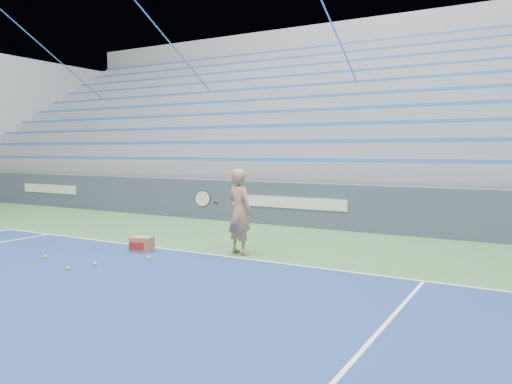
# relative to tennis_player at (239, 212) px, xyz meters

# --- Properties ---
(sponsor_barrier) EXTENTS (30.00, 0.32, 1.10)m
(sponsor_barrier) POSITION_rel_tennis_player_xyz_m (-0.75, 3.66, -0.24)
(sponsor_barrier) COLOR #3F4860
(sponsor_barrier) RESTS_ON ground
(bleachers) EXTENTS (31.00, 9.15, 7.30)m
(bleachers) POSITION_rel_tennis_player_xyz_m (-0.75, 9.38, 1.57)
(bleachers) COLOR gray
(bleachers) RESTS_ON ground
(tennis_player) EXTENTS (0.94, 0.89, 1.57)m
(tennis_player) POSITION_rel_tennis_player_xyz_m (0.00, 0.00, 0.00)
(tennis_player) COLOR tan
(tennis_player) RESTS_ON ground
(ball_box) EXTENTS (0.44, 0.37, 0.29)m
(ball_box) POSITION_rel_tennis_player_xyz_m (-1.68, -0.77, -0.64)
(ball_box) COLOR #946C47
(ball_box) RESTS_ON ground
(tennis_ball_0) EXTENTS (0.07, 0.07, 0.07)m
(tennis_ball_0) POSITION_rel_tennis_player_xyz_m (-0.28, 0.28, -0.76)
(tennis_ball_0) COLOR #B3DA2C
(tennis_ball_0) RESTS_ON ground
(tennis_ball_1) EXTENTS (0.07, 0.07, 0.07)m
(tennis_ball_1) POSITION_rel_tennis_player_xyz_m (-1.53, -0.58, -0.76)
(tennis_ball_1) COLOR #B3DA2C
(tennis_ball_1) RESTS_ON ground
(tennis_ball_2) EXTENTS (0.07, 0.07, 0.07)m
(tennis_ball_2) POSITION_rel_tennis_player_xyz_m (-1.71, -2.44, -0.76)
(tennis_ball_2) COLOR #B3DA2C
(tennis_ball_2) RESTS_ON ground
(tennis_ball_3) EXTENTS (0.07, 0.07, 0.07)m
(tennis_ball_3) POSITION_rel_tennis_player_xyz_m (-1.57, -1.99, -0.76)
(tennis_ball_3) COLOR #B3DA2C
(tennis_ball_3) RESTS_ON ground
(tennis_ball_4) EXTENTS (0.07, 0.07, 0.07)m
(tennis_ball_4) POSITION_rel_tennis_player_xyz_m (-1.12, -1.20, -0.76)
(tennis_ball_4) COLOR #B3DA2C
(tennis_ball_4) RESTS_ON ground
(tennis_ball_5) EXTENTS (0.07, 0.07, 0.07)m
(tennis_ball_5) POSITION_rel_tennis_player_xyz_m (-2.76, -2.05, -0.76)
(tennis_ball_5) COLOR #B3DA2C
(tennis_ball_5) RESTS_ON ground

